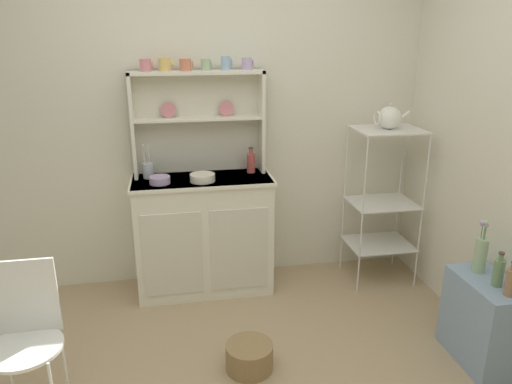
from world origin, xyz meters
name	(u,v)px	position (x,y,z in m)	size (l,w,h in m)	color
wall_back	(211,121)	(0.00, 1.62, 1.25)	(3.84, 0.05, 2.50)	silver
hutch_cabinet	(204,233)	(-0.10, 1.37, 0.45)	(1.01, 0.45, 0.88)	silver
hutch_shelf_unit	(198,115)	(-0.10, 1.53, 1.31)	(0.94, 0.18, 0.74)	silver
bakers_rack	(383,191)	(1.26, 1.28, 0.73)	(0.49, 0.40, 1.21)	silver
side_shelf_blue	(484,321)	(1.44, 0.20, 0.27)	(0.28, 0.48, 0.53)	#849EBC
wire_chair	(25,329)	(-1.06, 0.21, 0.52)	(0.36, 0.36, 0.85)	white
floor_basket	(249,357)	(0.07, 0.37, 0.08)	(0.28, 0.28, 0.16)	#93754C
cup_rose_0	(146,65)	(-0.45, 1.49, 1.67)	(0.09, 0.08, 0.08)	#D17A84
cup_gold_1	(165,64)	(-0.32, 1.49, 1.67)	(0.10, 0.08, 0.09)	#DBB760
cup_terracotta_2	(186,65)	(-0.18, 1.49, 1.67)	(0.09, 0.08, 0.08)	#C67556
cup_sage_3	(206,65)	(-0.04, 1.49, 1.67)	(0.08, 0.07, 0.08)	#9EB78E
cup_sky_4	(226,63)	(0.10, 1.49, 1.67)	(0.08, 0.06, 0.09)	#8EB2D1
cup_lilac_5	(247,64)	(0.25, 1.49, 1.67)	(0.08, 0.07, 0.08)	#B79ECC
bowl_mixing_large	(160,180)	(-0.40, 1.29, 0.91)	(0.14, 0.14, 0.05)	#B79ECC
bowl_floral_medium	(202,178)	(-0.10, 1.29, 0.91)	(0.18, 0.18, 0.05)	silver
jam_bottle	(251,162)	(0.27, 1.45, 0.96)	(0.06, 0.06, 0.19)	#B74C47
utensil_jar	(148,170)	(-0.48, 1.45, 0.94)	(0.08, 0.08, 0.25)	#B2B7C6
porcelain_teapot	(389,118)	(1.26, 1.28, 1.29)	(0.26, 0.17, 0.19)	white
flower_vase	(481,253)	(1.44, 0.32, 0.65)	(0.07, 0.07, 0.33)	#9EB78E
oil_bottle	(499,272)	(1.44, 0.16, 0.62)	(0.06, 0.06, 0.20)	#6B8C60
vinegar_bottle	(511,282)	(1.44, 0.05, 0.61)	(0.06, 0.06, 0.20)	#99704C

